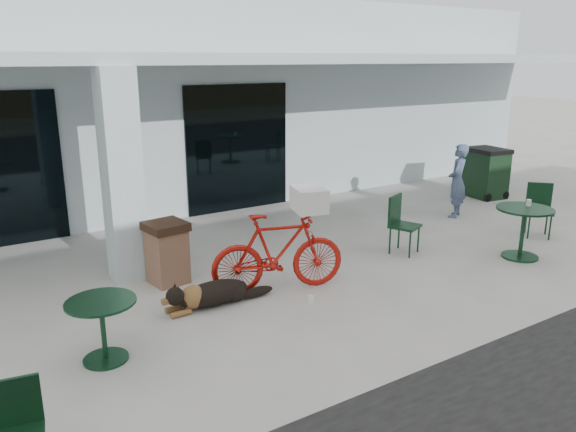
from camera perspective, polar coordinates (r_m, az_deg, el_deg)
ground at (r=7.56m, az=0.76°, el=-9.45°), size 80.00×80.00×0.00m
building at (r=14.73m, az=-18.14°, el=11.22°), size 22.00×7.00×4.50m
storefront_glass_right at (r=12.20m, az=-5.12°, el=6.87°), size 2.40×0.06×2.70m
column at (r=8.49m, az=-16.51°, el=3.81°), size 0.50×0.50×3.12m
overhang at (r=10.04m, az=-11.00°, el=15.42°), size 22.00×2.80×0.18m
bicycle at (r=7.94m, az=-1.00°, el=-3.70°), size 1.99×1.08×1.15m
laundry_basket at (r=7.85m, az=2.15°, el=1.72°), size 0.56×0.66×0.33m
dog at (r=7.66m, az=-7.58°, el=-7.66°), size 1.18×0.40×0.39m
cup_near_dog at (r=7.76m, az=2.34°, el=-8.41°), size 0.10×0.10×0.09m
cafe_table_near at (r=6.56m, az=-18.25°, el=-11.01°), size 1.00×1.00×0.71m
cafe_table_far at (r=10.08m, az=22.71°, el=-1.60°), size 1.11×1.11×0.86m
cafe_chair_far_a at (r=9.69m, az=11.80°, el=-0.92°), size 0.60×0.62×0.99m
cafe_chair_far_b at (r=11.37m, az=24.18°, el=0.47°), size 0.66×0.66×0.99m
person at (r=12.16m, az=16.82°, el=3.43°), size 0.67×0.61×1.53m
cup_on_table at (r=10.12m, az=23.27°, el=1.25°), size 0.09×0.09×0.11m
trash_receptacle at (r=8.44m, az=-12.18°, el=-3.67°), size 0.61×0.61×0.93m
wheeled_bin at (r=14.21m, az=19.44°, el=4.17°), size 0.84×1.01×1.17m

